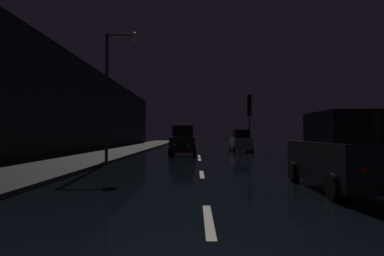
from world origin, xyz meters
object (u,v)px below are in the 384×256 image
object	(u,v)px
car_parked_right_near	(343,154)
streetlamp_overhead	(116,76)
traffic_light_far_right	(250,110)
car_approaching_headlights	(183,141)
car_parked_right_far	(241,141)

from	to	relation	value
car_parked_right_near	streetlamp_overhead	bearing A→B (deg)	48.23
traffic_light_far_right	car_approaching_headlights	distance (m)	7.63
car_approaching_headlights	car_parked_right_far	size ratio (longest dim) A/B	1.13
traffic_light_far_right	car_approaching_headlights	size ratio (longest dim) A/B	1.17
car_parked_right_near	car_parked_right_far	bearing A→B (deg)	-0.00
streetlamp_overhead	car_parked_right_near	xyz separation A→B (m)	(8.16, -7.29, -3.56)
traffic_light_far_right	car_parked_right_far	size ratio (longest dim) A/B	1.32
car_approaching_headlights	car_parked_right_near	distance (m)	16.13
traffic_light_far_right	car_parked_right_near	size ratio (longest dim) A/B	1.20
car_approaching_headlights	car_parked_right_far	bearing A→B (deg)	129.10
car_parked_right_near	traffic_light_far_right	bearing A→B (deg)	-2.36
streetlamp_overhead	traffic_light_far_right	bearing A→B (deg)	53.60
car_parked_right_near	car_parked_right_far	world-z (taller)	car_parked_right_near
traffic_light_far_right	car_parked_right_far	bearing A→B (deg)	-95.45
car_approaching_headlights	car_parked_right_near	xyz separation A→B (m)	(5.02, -15.33, -0.02)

